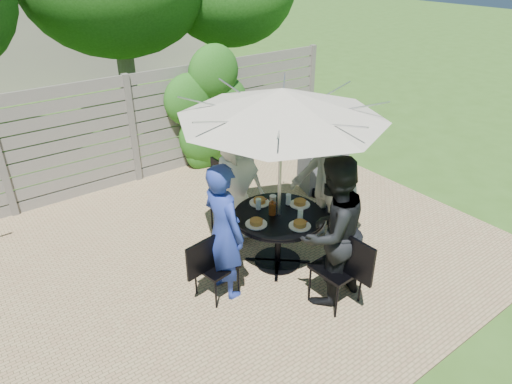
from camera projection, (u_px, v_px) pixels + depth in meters
patio_table at (278, 229)px, 5.65m from camera, size 1.17×1.17×0.73m
umbrella at (282, 103)px, 4.89m from camera, size 2.49×2.49×2.28m
chair_back at (231, 213)px, 6.40m from camera, size 0.49×0.72×1.00m
person_back at (237, 183)px, 6.06m from camera, size 0.84×0.57×1.65m
chair_left at (216, 278)px, 5.22m from camera, size 0.63×0.46×0.84m
person_left at (224, 232)px, 5.03m from camera, size 0.43×0.62×1.65m
chair_front at (336, 282)px, 5.10m from camera, size 0.49×0.71×0.96m
person_front at (331, 232)px, 4.91m from camera, size 0.90×0.72×1.76m
chair_right at (329, 219)px, 6.31m from camera, size 0.65×0.44×0.90m
person_right at (326, 181)px, 5.93m from camera, size 0.74×1.21×1.81m
plate_back at (260, 201)px, 5.77m from camera, size 0.26×0.26×0.06m
plate_left at (256, 223)px, 5.33m from camera, size 0.26×0.26×0.06m
plate_front at (300, 225)px, 5.29m from camera, size 0.26×0.26×0.06m
plate_right at (300, 203)px, 5.74m from camera, size 0.26×0.26×0.06m
glass_back at (258, 204)px, 5.63m from camera, size 0.07×0.07×0.14m
glass_front at (300, 215)px, 5.40m from camera, size 0.07×0.07×0.14m
glass_right at (288, 199)px, 5.73m from camera, size 0.07×0.07×0.14m
syrup_jug at (272, 209)px, 5.51m from camera, size 0.09×0.09×0.16m
coffee_cup at (273, 201)px, 5.72m from camera, size 0.08×0.08×0.12m
bbq_grill at (323, 154)px, 7.41m from camera, size 0.79×0.69×1.37m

